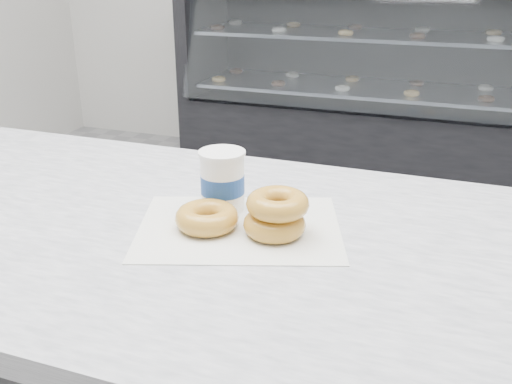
# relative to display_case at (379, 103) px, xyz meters

# --- Properties ---
(display_case) EXTENTS (2.40, 0.74, 1.25)m
(display_case) POSITION_rel_display_case_xyz_m (0.00, 0.00, 0.00)
(display_case) COLOR black
(display_case) RESTS_ON ground
(wax_paper) EXTENTS (0.41, 0.36, 0.00)m
(wax_paper) POSITION_rel_display_case_xyz_m (0.14, -2.70, 0.41)
(wax_paper) COLOR silver
(wax_paper) RESTS_ON counter
(donut_single) EXTENTS (0.13, 0.13, 0.04)m
(donut_single) POSITION_rel_display_case_xyz_m (0.09, -2.72, 0.43)
(donut_single) COLOR gold
(donut_single) RESTS_ON wax_paper
(donut_stack) EXTENTS (0.15, 0.15, 0.07)m
(donut_stack) POSITION_rel_display_case_xyz_m (0.20, -2.70, 0.45)
(donut_stack) COLOR gold
(donut_stack) RESTS_ON wax_paper
(coffee_cup) EXTENTS (0.10, 0.10, 0.11)m
(coffee_cup) POSITION_rel_display_case_xyz_m (0.08, -2.64, 0.47)
(coffee_cup) COLOR white
(coffee_cup) RESTS_ON counter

